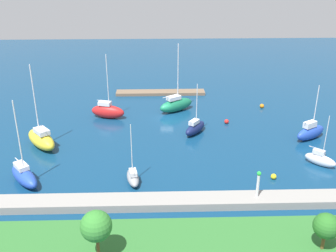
% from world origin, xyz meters
% --- Properties ---
extents(water, '(160.00, 160.00, 0.00)m').
position_xyz_m(water, '(0.00, 0.00, 0.00)').
color(water, navy).
rests_on(water, ground).
extents(pier_dock, '(20.51, 3.06, 0.67)m').
position_xyz_m(pier_dock, '(1.08, -14.52, 0.33)').
color(pier_dock, brown).
rests_on(pier_dock, ground).
extents(breakwater, '(62.61, 3.07, 1.08)m').
position_xyz_m(breakwater, '(0.00, 29.88, 0.54)').
color(breakwater, gray).
rests_on(breakwater, ground).
extents(shoreline_park, '(59.02, 9.29, 0.98)m').
position_xyz_m(shoreline_park, '(0.00, 38.59, 0.49)').
color(shoreline_park, '#2D6B2D').
rests_on(shoreline_park, ground).
extents(harbor_beacon, '(0.56, 0.56, 3.73)m').
position_xyz_m(harbor_beacon, '(-10.81, 29.88, 3.23)').
color(harbor_beacon, silver).
rests_on(harbor_beacon, breakwater).
extents(park_tree_west, '(3.24, 3.24, 5.54)m').
position_xyz_m(park_tree_west, '(8.19, 40.24, 4.87)').
color(park_tree_west, brown).
rests_on(park_tree_west, shoreline_park).
extents(park_tree_east, '(2.75, 2.75, 4.32)m').
position_xyz_m(park_tree_east, '(-15.49, 39.69, 3.90)').
color(park_tree_east, brown).
rests_on(park_tree_east, shoreline_park).
extents(sailboat_blue_off_beacon, '(6.68, 5.11, 9.78)m').
position_xyz_m(sailboat_blue_off_beacon, '(-24.86, 10.68, 1.37)').
color(sailboat_blue_off_beacon, '#2347B2').
rests_on(sailboat_blue_off_beacon, water).
extents(sailboat_navy_far_south, '(4.93, 5.83, 9.28)m').
position_xyz_m(sailboat_navy_far_south, '(-4.90, 7.76, 1.14)').
color(sailboat_navy_far_south, '#141E4C').
rests_on(sailboat_navy_far_south, water).
extents(sailboat_gray_lone_north, '(2.48, 4.96, 8.89)m').
position_xyz_m(sailboat_gray_lone_north, '(5.49, 24.15, 0.87)').
color(sailboat_gray_lone_north, gray).
rests_on(sailboat_gray_lone_north, water).
extents(sailboat_yellow_near_pier, '(7.25, 7.99, 14.19)m').
position_xyz_m(sailboat_yellow_near_pier, '(21.35, 12.51, 1.54)').
color(sailboat_yellow_near_pier, yellow).
rests_on(sailboat_yellow_near_pier, water).
extents(sailboat_white_mid_basin, '(4.46, 4.24, 8.27)m').
position_xyz_m(sailboat_white_mid_basin, '(-22.98, 20.00, 1.01)').
color(sailboat_white_mid_basin, white).
rests_on(sailboat_white_mid_basin, water).
extents(sailboat_green_east_end, '(7.92, 6.38, 13.97)m').
position_xyz_m(sailboat_green_east_end, '(-1.99, -3.41, 1.48)').
color(sailboat_green_east_end, '#19724C').
rests_on(sailboat_green_east_end, water).
extents(sailboat_red_along_channel, '(7.13, 4.02, 12.81)m').
position_xyz_m(sailboat_red_along_channel, '(11.69, -0.18, 1.46)').
color(sailboat_red_along_channel, red).
rests_on(sailboat_red_along_channel, water).
extents(sailboat_blue_center_basin, '(6.21, 6.95, 12.54)m').
position_xyz_m(sailboat_blue_center_basin, '(20.82, 23.85, 1.23)').
color(sailboat_blue_center_basin, '#2347B2').
rests_on(sailboat_blue_center_basin, water).
extents(mooring_buoy_red, '(0.87, 0.87, 0.87)m').
position_xyz_m(mooring_buoy_red, '(-11.37, 3.41, 0.44)').
color(mooring_buoy_red, red).
rests_on(mooring_buoy_red, water).
extents(mooring_buoy_yellow, '(0.82, 0.82, 0.82)m').
position_xyz_m(mooring_buoy_yellow, '(-14.77, 23.86, 0.41)').
color(mooring_buoy_yellow, yellow).
rests_on(mooring_buoy_yellow, water).
extents(mooring_buoy_orange, '(0.88, 0.88, 0.88)m').
position_xyz_m(mooring_buoy_orange, '(-20.25, -4.73, 0.44)').
color(mooring_buoy_orange, orange).
rests_on(mooring_buoy_orange, water).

